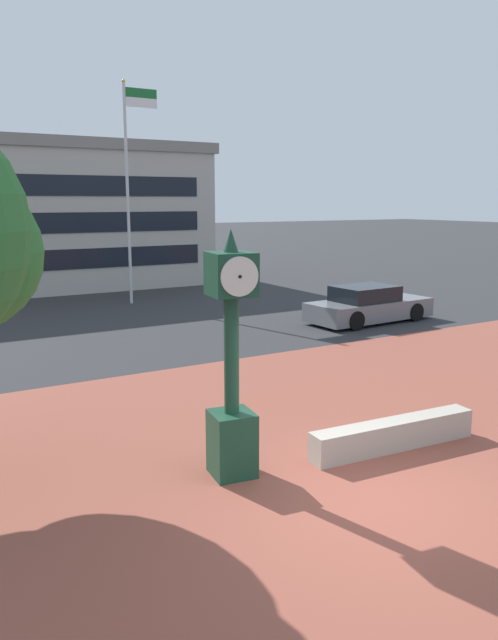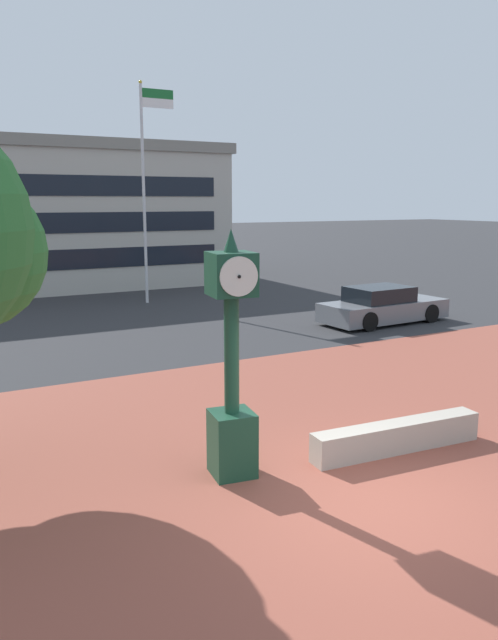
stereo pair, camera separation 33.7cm
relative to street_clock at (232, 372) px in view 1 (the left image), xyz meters
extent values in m
plane|color=#2D2D30|center=(1.23, -1.74, -1.65)|extent=(200.00, 200.00, 0.00)
cube|color=brown|center=(1.23, 0.20, -1.65)|extent=(44.00, 11.86, 0.01)
cube|color=#ADA393|center=(2.87, -0.52, -1.40)|extent=(3.22, 0.64, 0.50)
cube|color=#19422D|center=(0.00, 0.00, -1.15)|extent=(0.72, 0.72, 1.01)
cylinder|color=#19422D|center=(0.00, 0.00, 0.26)|extent=(0.23, 0.23, 1.80)
cube|color=#19422D|center=(0.00, 0.00, 1.47)|extent=(0.72, 0.72, 0.64)
cylinder|color=silver|center=(0.05, 0.33, 1.47)|extent=(0.57, 0.11, 0.57)
sphere|color=black|center=(0.05, 0.35, 1.47)|extent=(0.05, 0.05, 0.05)
cylinder|color=silver|center=(-0.05, -0.33, 1.47)|extent=(0.57, 0.11, 0.57)
sphere|color=black|center=(-0.05, -0.35, 1.47)|extent=(0.05, 0.05, 0.05)
cone|color=#19422D|center=(0.00, 0.00, 1.96)|extent=(0.22, 0.22, 0.34)
cube|color=slate|center=(10.14, 8.30, -1.21)|extent=(4.68, 2.01, 0.64)
cube|color=black|center=(9.91, 8.29, -0.65)|extent=(2.19, 1.63, 0.56)
cylinder|color=black|center=(11.52, 9.20, -1.33)|extent=(0.65, 0.25, 0.64)
cylinder|color=black|center=(11.60, 7.54, -1.33)|extent=(0.65, 0.25, 0.64)
cylinder|color=black|center=(8.68, 9.06, -1.33)|extent=(0.65, 0.25, 0.64)
cylinder|color=black|center=(8.76, 7.40, -1.33)|extent=(0.65, 0.25, 0.64)
cylinder|color=silver|center=(4.36, 16.34, 2.68)|extent=(0.12, 0.12, 8.67)
sphere|color=gold|center=(4.36, 16.34, 7.08)|extent=(0.14, 0.14, 0.14)
cube|color=#19662D|center=(5.07, 16.34, 6.69)|extent=(1.30, 0.02, 0.36)
cube|color=white|center=(5.07, 16.34, 6.33)|extent=(1.30, 0.02, 0.36)
cube|color=black|center=(0.03, 19.82, -0.04)|extent=(18.18, 0.04, 0.90)
cube|color=black|center=(0.03, 19.82, 1.57)|extent=(18.18, 0.04, 0.90)
camera|label=1|loc=(-4.35, -7.82, 2.52)|focal=34.65mm
camera|label=2|loc=(-4.06, -7.99, 2.52)|focal=34.65mm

